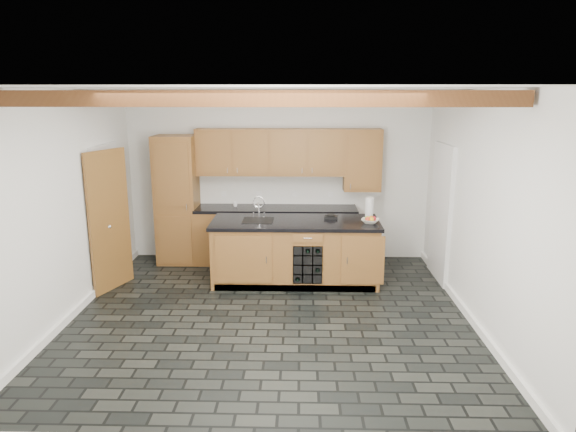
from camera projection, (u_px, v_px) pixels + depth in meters
name	position (u px, v px, depth m)	size (l,w,h in m)	color
ground	(270.00, 317.00, 6.48)	(5.00, 5.00, 0.00)	black
room_shell	(265.00, 190.00, 6.65)	(5.01, 5.00, 5.00)	white
back_cabinetry	(255.00, 204.00, 8.44)	(3.65, 0.62, 2.20)	brown
island	(296.00, 251.00, 7.62)	(2.48, 0.96, 0.93)	brown
faucet	(258.00, 218.00, 7.56)	(0.45, 0.40, 0.34)	black
kitchen_scale	(331.00, 217.00, 7.65)	(0.21, 0.13, 0.06)	black
fruit_bowl	(370.00, 221.00, 7.38)	(0.25, 0.25, 0.06)	silver
fruit_cluster	(370.00, 219.00, 7.37)	(0.16, 0.17, 0.07)	red
paper_towel	(369.00, 207.00, 7.78)	(0.12, 0.12, 0.29)	white
mug	(235.00, 204.00, 8.47)	(0.09, 0.09, 0.08)	white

